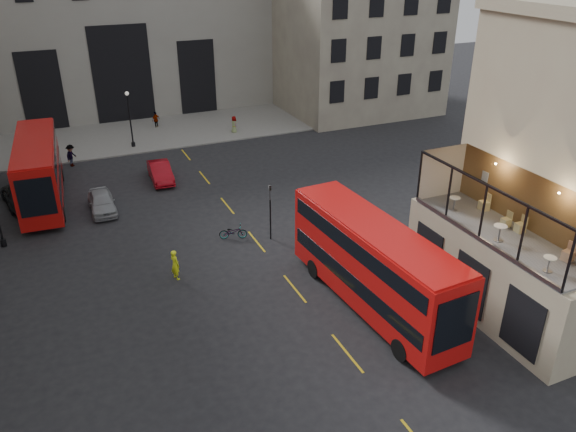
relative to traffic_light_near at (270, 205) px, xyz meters
name	(u,v)px	position (x,y,z in m)	size (l,w,h in m)	color
ground	(383,342)	(1.00, -12.00, -2.42)	(140.00, 140.00, 0.00)	black
host_building_main	(568,163)	(10.95, -12.00, 5.36)	(7.26, 11.40, 15.10)	tan
host_frontage	(495,274)	(7.50, -12.00, -0.17)	(3.00, 11.00, 4.50)	tan
cafe_floor	(502,234)	(7.50, -12.00, 2.12)	(3.00, 10.00, 0.10)	slate
gateway	(110,25)	(-4.00, 35.99, 6.96)	(35.00, 10.60, 18.00)	gray
building_right	(348,12)	(21.00, 27.97, 7.97)	(16.60, 18.60, 20.00)	#A39C83
pavement_far	(127,135)	(-5.00, 26.00, -2.36)	(40.00, 12.00, 0.12)	slate
traffic_light_near	(270,205)	(0.00, 0.00, 0.00)	(0.16, 0.20, 3.80)	black
traffic_light_far	(27,157)	(-14.00, 16.00, 0.00)	(0.16, 0.20, 3.80)	black
street_lamp_b	(131,123)	(-5.00, 22.00, -0.03)	(0.36, 0.36, 5.33)	black
bus_near	(373,262)	(2.03, -9.08, 0.27)	(3.47, 12.19, 4.81)	red
bus_far	(39,168)	(-13.24, 12.35, 0.23)	(3.35, 12.00, 4.74)	#B00E0C
car_a	(102,202)	(-9.50, 8.78, -1.69)	(1.74, 4.33, 1.47)	gray
car_b	(160,172)	(-4.39, 12.82, -1.68)	(1.58, 4.54, 1.50)	#A10913
car_c	(20,194)	(-14.83, 12.43, -1.63)	(2.22, 5.46, 1.58)	black
bicycle	(233,232)	(-2.22, 1.05, -1.95)	(0.63, 1.81, 0.95)	gray
cyclist	(175,265)	(-6.82, -2.25, -1.50)	(0.67, 0.44, 1.85)	#EFFF1A
pedestrian_b	(71,156)	(-10.69, 19.23, -1.47)	(1.24, 0.71, 1.92)	gray
pedestrian_c	(156,120)	(-1.69, 27.28, -1.55)	(1.02, 0.43, 1.74)	gray
pedestrian_d	(234,125)	(5.16, 22.37, -1.55)	(0.86, 0.56, 1.75)	gray
pedestrian_e	(42,203)	(-13.41, 10.09, -1.59)	(0.61, 0.40, 1.67)	gray
cafe_table_near	(549,262)	(6.77, -15.51, 2.64)	(0.56, 0.56, 0.70)	beige
cafe_table_mid	(500,231)	(6.81, -12.46, 2.70)	(0.63, 0.63, 0.79)	silver
cafe_table_far	(454,202)	(7.04, -8.82, 2.66)	(0.58, 0.58, 0.73)	beige
cafe_chair_a	(568,255)	(8.32, -15.18, 2.44)	(0.50, 0.50, 0.89)	tan
cafe_chair_b	(520,227)	(8.41, -12.19, 2.44)	(0.45, 0.45, 0.86)	#CDB976
cafe_chair_c	(506,222)	(8.21, -11.44, 2.42)	(0.40, 0.40, 0.81)	tan
cafe_chair_d	(484,205)	(8.53, -9.48, 2.46)	(0.53, 0.53, 0.94)	#DCC47F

